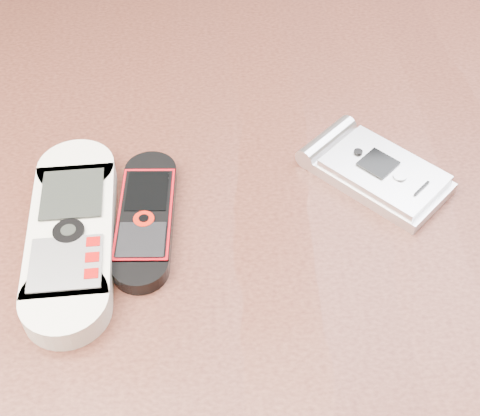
# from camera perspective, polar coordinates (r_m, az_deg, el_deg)

# --- Properties ---
(table) EXTENTS (1.20, 0.80, 0.75)m
(table) POSITION_cam_1_polar(r_m,az_deg,el_deg) (0.57, -0.50, -7.78)
(table) COLOR black
(table) RESTS_ON ground
(nokia_white) EXTENTS (0.07, 0.18, 0.02)m
(nokia_white) POSITION_cam_1_polar(r_m,az_deg,el_deg) (0.48, -14.16, -2.04)
(nokia_white) COLOR silver
(nokia_white) RESTS_ON table
(nokia_black_red) EXTENTS (0.04, 0.13, 0.01)m
(nokia_black_red) POSITION_cam_1_polar(r_m,az_deg,el_deg) (0.49, -8.05, -0.75)
(nokia_black_red) COLOR black
(nokia_black_red) RESTS_ON table
(motorola_razr) EXTENTS (0.12, 0.12, 0.02)m
(motorola_razr) POSITION_cam_1_polar(r_m,az_deg,el_deg) (0.52, 11.86, 3.00)
(motorola_razr) COLOR silver
(motorola_razr) RESTS_ON table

